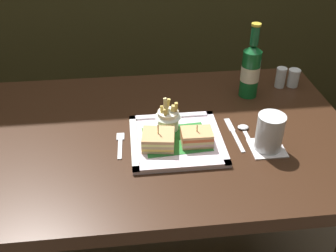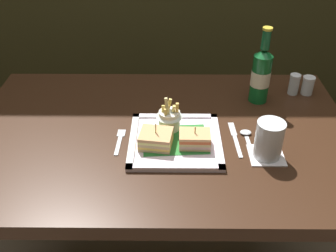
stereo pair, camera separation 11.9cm
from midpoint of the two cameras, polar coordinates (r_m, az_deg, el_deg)
name	(u,v)px [view 2 (the right image)]	position (r m, az deg, el deg)	size (l,w,h in m)	color
dining_table	(161,160)	(1.31, 1.66, -4.98)	(1.21, 0.78, 0.73)	#341E11
square_plate	(175,141)	(1.19, 3.92, -2.26)	(0.27, 0.27, 0.02)	white
sandwich_half_left	(156,139)	(1.15, 1.21, -1.99)	(0.10, 0.09, 0.08)	tan
sandwich_half_right	(195,139)	(1.15, 6.83, -2.02)	(0.09, 0.07, 0.07)	tan
fries_cup	(169,117)	(1.20, 3.01, 1.19)	(0.08, 0.08, 0.11)	white
beer_bottle	(261,74)	(1.40, 15.71, 7.15)	(0.07, 0.07, 0.27)	#115924
drink_coaster	(266,155)	(1.19, 16.83, -4.18)	(0.10, 0.10, 0.00)	white
water_glass	(269,141)	(1.16, 17.23, -2.25)	(0.08, 0.08, 0.11)	silver
fork	(120,140)	(1.20, -4.20, -2.16)	(0.03, 0.13, 0.00)	silver
knife	(235,138)	(1.23, 12.39, -1.75)	(0.02, 0.18, 0.00)	silver
spoon	(247,136)	(1.24, 14.01, -1.49)	(0.04, 0.13, 0.01)	silver
salt_shaker	(294,85)	(1.51, 19.91, 5.48)	(0.04, 0.04, 0.08)	silver
pepper_shaker	(308,86)	(1.53, 21.67, 5.27)	(0.04, 0.04, 0.07)	silver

